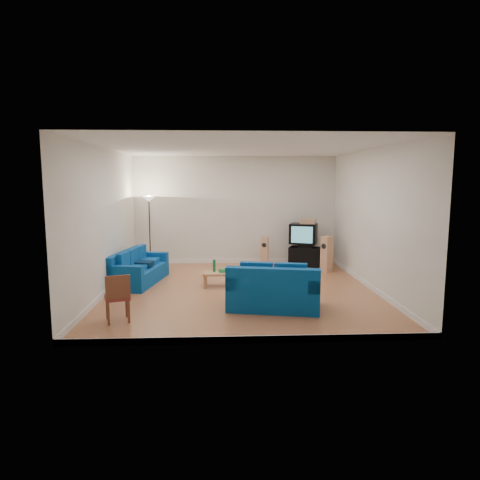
{
  "coord_description": "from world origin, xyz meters",
  "views": [
    {
      "loc": [
        -0.48,
        -9.53,
        2.5
      ],
      "look_at": [
        0.0,
        0.4,
        1.1
      ],
      "focal_mm": 32.0,
      "sensor_mm": 36.0,
      "label": 1
    }
  ],
  "objects_px": {
    "tv_stand": "(305,256)",
    "sofa_loveseat": "(274,292)",
    "coffee_table": "(223,274)",
    "television": "(303,234)",
    "sofa_three_seat": "(137,271)"
  },
  "relations": [
    {
      "from": "sofa_loveseat",
      "to": "coffee_table",
      "type": "distance_m",
      "value": 2.07
    },
    {
      "from": "sofa_loveseat",
      "to": "tv_stand",
      "type": "xyz_separation_m",
      "value": [
        1.46,
        4.18,
        -0.06
      ]
    },
    {
      "from": "sofa_three_seat",
      "to": "tv_stand",
      "type": "relative_size",
      "value": 2.38
    },
    {
      "from": "sofa_three_seat",
      "to": "tv_stand",
      "type": "distance_m",
      "value": 4.9
    },
    {
      "from": "coffee_table",
      "to": "tv_stand",
      "type": "xyz_separation_m",
      "value": [
        2.43,
        2.35,
        -0.02
      ]
    },
    {
      "from": "coffee_table",
      "to": "sofa_loveseat",
      "type": "bearing_deg",
      "value": -62.09
    },
    {
      "from": "sofa_three_seat",
      "to": "tv_stand",
      "type": "bearing_deg",
      "value": 123.17
    },
    {
      "from": "sofa_three_seat",
      "to": "television",
      "type": "height_order",
      "value": "television"
    },
    {
      "from": "sofa_loveseat",
      "to": "television",
      "type": "relative_size",
      "value": 2.12
    },
    {
      "from": "sofa_three_seat",
      "to": "coffee_table",
      "type": "relative_size",
      "value": 2.25
    },
    {
      "from": "tv_stand",
      "to": "sofa_loveseat",
      "type": "bearing_deg",
      "value": -86.27
    },
    {
      "from": "sofa_loveseat",
      "to": "coffee_table",
      "type": "height_order",
      "value": "sofa_loveseat"
    },
    {
      "from": "coffee_table",
      "to": "tv_stand",
      "type": "relative_size",
      "value": 1.06
    },
    {
      "from": "television",
      "to": "tv_stand",
      "type": "bearing_deg",
      "value": -9.36
    },
    {
      "from": "television",
      "to": "sofa_three_seat",
      "type": "bearing_deg",
      "value": -137.41
    }
  ]
}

